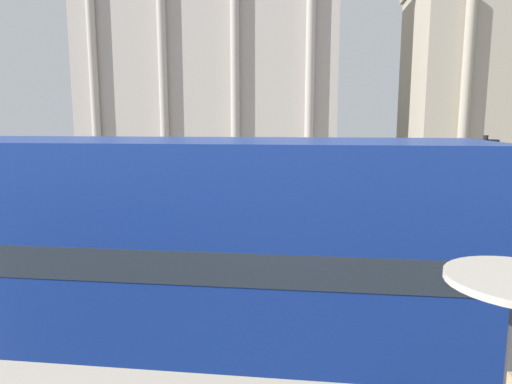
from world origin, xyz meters
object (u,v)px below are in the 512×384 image
Objects in this scene: traffic_light_far at (236,162)px; pedestrian_blue at (316,166)px; plaza_building_left at (210,60)px; double_decker_bus at (131,256)px; traffic_light_mid at (316,179)px; traffic_light_near at (484,195)px; pedestrian_red at (469,175)px; pedestrian_yellow at (179,176)px.

traffic_light_far reaches higher than pedestrian_blue.
traffic_light_far is at bearing -75.01° from plaza_building_left.
traffic_light_mid is (3.01, 11.40, -0.17)m from double_decker_bus.
pedestrian_red is (5.96, 19.27, -1.71)m from traffic_light_near.
traffic_light_far is at bearing 87.53° from double_decker_bus.
pedestrian_blue is at bearing 89.49° from traffic_light_mid.
traffic_light_far reaches higher than pedestrian_red.
pedestrian_blue is at bearing -0.05° from pedestrian_red.
traffic_light_far is 1.87× the size of pedestrian_blue.
double_decker_bus is 3.15× the size of traffic_light_far.
plaza_building_left is 8.52× the size of traffic_light_far.
traffic_light_mid is 7.30m from traffic_light_far.
plaza_building_left is 17.40× the size of pedestrian_yellow.
double_decker_bus is 22.09m from pedestrian_yellow.
pedestrian_red is (21.89, -21.96, -10.36)m from plaza_building_left.
pedestrian_red is at bearing -155.35° from pedestrian_blue.
traffic_light_near is at bearing -68.88° from plaza_building_left.
traffic_light_near is at bearing 28.42° from double_decker_bus.
double_decker_bus reaches higher than pedestrian_yellow.
double_decker_bus is 2.60× the size of traffic_light_near.
pedestrian_blue is (-9.86, 3.74, 0.09)m from pedestrian_red.
plaza_building_left is at bearing 134.63° from pedestrian_yellow.
plaza_building_left is 17.24× the size of pedestrian_red.
pedestrian_red is at bearing 72.81° from traffic_light_near.
pedestrian_red is (18.59, 2.83, 0.01)m from pedestrian_yellow.
pedestrian_blue is at bearing 67.63° from traffic_light_far.
double_decker_bus is 8.60m from traffic_light_near.
plaza_building_left is (-8.87, 46.12, 8.99)m from double_decker_bus.
plaza_building_left is at bearing 111.12° from traffic_light_near.
plaza_building_left reaches higher than traffic_light_mid.
traffic_light_near is at bearing -58.11° from traffic_light_mid.
pedestrian_blue is at bearing -56.57° from plaza_building_left.
traffic_light_mid is 1.97× the size of pedestrian_yellow.
double_decker_bus is 28.12m from pedestrian_blue.
pedestrian_blue is at bearing 77.21° from double_decker_bus.
traffic_light_far reaches higher than pedestrian_yellow.
plaza_building_left is 27.07m from pedestrian_yellow.
pedestrian_blue reaches higher than pedestrian_yellow.
double_decker_bus is at bearing -86.13° from traffic_light_far.
traffic_light_mid is 0.96× the size of traffic_light_far.
plaza_building_left is at bearing 94.55° from double_decker_bus.
traffic_light_mid reaches higher than pedestrian_yellow.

